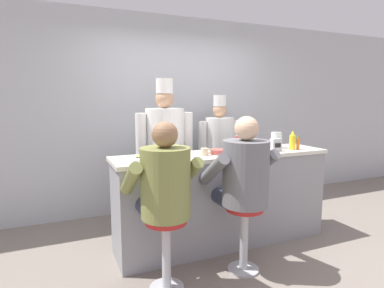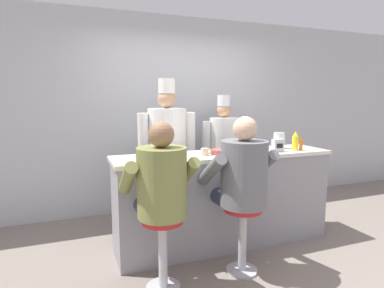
% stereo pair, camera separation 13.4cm
% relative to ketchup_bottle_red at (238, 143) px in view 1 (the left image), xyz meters
% --- Properties ---
extents(ground_plane, '(20.00, 20.00, 0.00)m').
position_rel_ketchup_bottle_red_xyz_m(ground_plane, '(-0.14, -0.22, -1.11)').
color(ground_plane, slate).
extents(wall_back, '(10.00, 0.06, 2.70)m').
position_rel_ketchup_bottle_red_xyz_m(wall_back, '(-0.14, 1.46, 0.24)').
color(wall_back, '#B2B7BC').
rests_on(wall_back, ground_plane).
extents(diner_counter, '(2.36, 0.56, 1.00)m').
position_rel_ketchup_bottle_red_xyz_m(diner_counter, '(-0.14, 0.06, -0.61)').
color(diner_counter, gray).
rests_on(diner_counter, ground_plane).
extents(ketchup_bottle_red, '(0.07, 0.07, 0.23)m').
position_rel_ketchup_bottle_red_xyz_m(ketchup_bottle_red, '(0.00, 0.00, 0.00)').
color(ketchup_bottle_red, red).
rests_on(ketchup_bottle_red, diner_counter).
extents(mustard_bottle_yellow, '(0.07, 0.07, 0.21)m').
position_rel_ketchup_bottle_red_xyz_m(mustard_bottle_yellow, '(0.68, -0.05, -0.01)').
color(mustard_bottle_yellow, yellow).
rests_on(mustard_bottle_yellow, diner_counter).
extents(hot_sauce_bottle_orange, '(0.04, 0.04, 0.15)m').
position_rel_ketchup_bottle_red_xyz_m(hot_sauce_bottle_orange, '(0.74, -0.07, -0.04)').
color(hot_sauce_bottle_orange, orange).
rests_on(hot_sauce_bottle_orange, diner_counter).
extents(water_pitcher_clear, '(0.14, 0.12, 0.18)m').
position_rel_ketchup_bottle_red_xyz_m(water_pitcher_clear, '(0.59, 0.12, -0.02)').
color(water_pitcher_clear, silver).
rests_on(water_pitcher_clear, diner_counter).
extents(breakfast_plate, '(0.24, 0.24, 0.05)m').
position_rel_ketchup_bottle_red_xyz_m(breakfast_plate, '(-1.04, 0.07, -0.09)').
color(breakfast_plate, white).
rests_on(breakfast_plate, diner_counter).
extents(cereal_bowl, '(0.17, 0.17, 0.05)m').
position_rel_ketchup_bottle_red_xyz_m(cereal_bowl, '(-0.23, 0.02, -0.08)').
color(cereal_bowl, '#B24C47').
rests_on(cereal_bowl, diner_counter).
extents(coffee_mug_blue, '(0.13, 0.08, 0.10)m').
position_rel_ketchup_bottle_red_xyz_m(coffee_mug_blue, '(-0.97, -0.13, -0.06)').
color(coffee_mug_blue, '#4C7AB2').
rests_on(coffee_mug_blue, diner_counter).
extents(coffee_mug_tan, '(0.12, 0.08, 0.08)m').
position_rel_ketchup_bottle_red_xyz_m(coffee_mug_tan, '(-0.39, -0.00, -0.07)').
color(coffee_mug_tan, beige).
rests_on(coffee_mug_tan, diner_counter).
extents(cup_stack_steel, '(0.10, 0.10, 0.35)m').
position_rel_ketchup_bottle_red_xyz_m(cup_stack_steel, '(0.12, 0.01, 0.07)').
color(cup_stack_steel, '#B7BABF').
rests_on(cup_stack_steel, diner_counter).
extents(napkin_dispenser_chrome, '(0.12, 0.07, 0.14)m').
position_rel_ketchup_bottle_red_xyz_m(napkin_dispenser_chrome, '(0.44, -0.06, -0.04)').
color(napkin_dispenser_chrome, silver).
rests_on(napkin_dispenser_chrome, diner_counter).
extents(diner_seated_olive, '(0.61, 0.60, 1.40)m').
position_rel_ketchup_bottle_red_xyz_m(diner_seated_olive, '(-0.99, -0.49, -0.25)').
color(diner_seated_olive, '#B2B5BA').
rests_on(diner_seated_olive, ground_plane).
extents(diner_seated_grey, '(0.62, 0.62, 1.42)m').
position_rel_ketchup_bottle_red_xyz_m(diner_seated_grey, '(-0.24, -0.49, -0.24)').
color(diner_seated_grey, '#B2B5BA').
rests_on(diner_seated_grey, ground_plane).
extents(cook_in_whites_near, '(0.70, 0.45, 1.80)m').
position_rel_ketchup_bottle_red_xyz_m(cook_in_whites_near, '(-0.57, 0.71, -0.12)').
color(cook_in_whites_near, '#232328').
rests_on(cook_in_whites_near, ground_plane).
extents(cook_in_whites_far, '(0.63, 0.41, 1.62)m').
position_rel_ketchup_bottle_red_xyz_m(cook_in_whites_far, '(0.35, 1.07, -0.22)').
color(cook_in_whites_far, '#232328').
rests_on(cook_in_whites_far, ground_plane).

